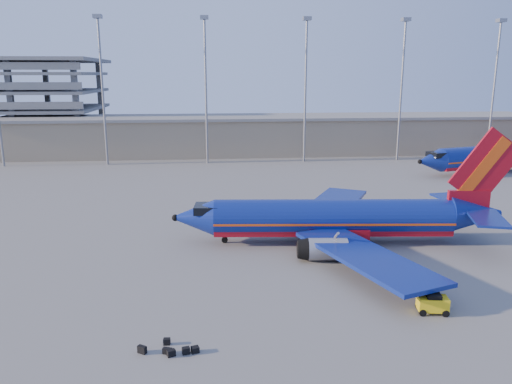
% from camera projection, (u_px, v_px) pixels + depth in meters
% --- Properties ---
extents(ground, '(220.00, 220.00, 0.00)m').
position_uv_depth(ground, '(251.00, 230.00, 57.96)').
color(ground, slate).
rests_on(ground, ground).
extents(terminal_building, '(122.00, 16.00, 8.50)m').
position_uv_depth(terminal_building, '(273.00, 134.00, 114.06)').
color(terminal_building, gray).
rests_on(terminal_building, ground).
extents(light_mast_row, '(101.60, 1.60, 28.65)m').
position_uv_depth(light_mast_row, '(256.00, 75.00, 98.93)').
color(light_mast_row, gray).
rests_on(light_mast_row, ground).
extents(aircraft_main, '(36.73, 35.22, 12.44)m').
position_uv_depth(aircraft_main, '(340.00, 219.00, 53.23)').
color(aircraft_main, navy).
rests_on(aircraft_main, ground).
extents(aircraft_second, '(38.10, 18.39, 13.18)m').
position_uv_depth(aircraft_second, '(503.00, 155.00, 92.33)').
color(aircraft_second, navy).
rests_on(aircraft_second, ground).
extents(baggage_tug, '(2.42, 1.69, 1.60)m').
position_uv_depth(baggage_tug, '(433.00, 303.00, 37.75)').
color(baggage_tug, yellow).
rests_on(baggage_tug, ground).
extents(luggage_pile, '(4.06, 1.91, 0.51)m').
position_uv_depth(luggage_pile, '(171.00, 349.00, 32.52)').
color(luggage_pile, black).
rests_on(luggage_pile, ground).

